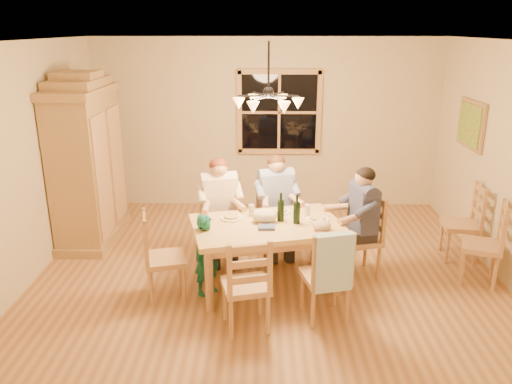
{
  "coord_description": "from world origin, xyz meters",
  "views": [
    {
      "loc": [
        -0.06,
        -5.41,
        2.84
      ],
      "look_at": [
        -0.13,
        0.1,
        1.01
      ],
      "focal_mm": 35.0,
      "sensor_mm": 36.0,
      "label": 1
    }
  ],
  "objects_px": {
    "adult_woman": "(219,197)",
    "chair_far_right": "(276,232)",
    "chair_near_left": "(246,299)",
    "adult_plaid_man": "(276,193)",
    "chair_end_right": "(359,251)",
    "child": "(207,255)",
    "wine_bottle_b": "(297,209)",
    "chandelier": "(268,101)",
    "chair_spare_back": "(459,236)",
    "chair_far_left": "(220,238)",
    "chair_end_left": "(166,271)",
    "dining_table": "(267,232)",
    "chair_near_right": "(324,290)",
    "adult_slate_man": "(362,209)",
    "armoire": "(88,166)",
    "wine_bottle_a": "(281,207)",
    "chair_spare_front": "(479,258)"
  },
  "relations": [
    {
      "from": "chair_far_right",
      "to": "chair_near_right",
      "type": "distance_m",
      "value": 1.55
    },
    {
      "from": "adult_woman",
      "to": "chandelier",
      "type": "bearing_deg",
      "value": 133.09
    },
    {
      "from": "adult_plaid_man",
      "to": "wine_bottle_b",
      "type": "distance_m",
      "value": 0.84
    },
    {
      "from": "adult_slate_man",
      "to": "adult_plaid_man",
      "type": "bearing_deg",
      "value": 46.64
    },
    {
      "from": "chair_near_left",
      "to": "chair_spare_front",
      "type": "xyz_separation_m",
      "value": [
        2.67,
        0.96,
        0.0
      ]
    },
    {
      "from": "dining_table",
      "to": "chair_near_right",
      "type": "xyz_separation_m",
      "value": [
        0.58,
        -0.65,
        -0.35
      ]
    },
    {
      "from": "chair_near_left",
      "to": "adult_plaid_man",
      "type": "distance_m",
      "value": 1.79
    },
    {
      "from": "chair_near_right",
      "to": "adult_slate_man",
      "type": "bearing_deg",
      "value": 46.74
    },
    {
      "from": "chair_end_left",
      "to": "wine_bottle_b",
      "type": "bearing_deg",
      "value": 87.44
    },
    {
      "from": "adult_woman",
      "to": "chair_spare_front",
      "type": "bearing_deg",
      "value": 156.06
    },
    {
      "from": "chandelier",
      "to": "adult_woman",
      "type": "height_order",
      "value": "chandelier"
    },
    {
      "from": "chair_far_left",
      "to": "wine_bottle_b",
      "type": "height_order",
      "value": "wine_bottle_b"
    },
    {
      "from": "chair_far_right",
      "to": "chair_end_left",
      "type": "relative_size",
      "value": 1.0
    },
    {
      "from": "chair_far_right",
      "to": "adult_plaid_man",
      "type": "relative_size",
      "value": 1.13
    },
    {
      "from": "chair_near_right",
      "to": "adult_woman",
      "type": "xyz_separation_m",
      "value": [
        -1.16,
        1.3,
        0.54
      ]
    },
    {
      "from": "adult_plaid_man",
      "to": "dining_table",
      "type": "bearing_deg",
      "value": 67.62
    },
    {
      "from": "chair_near_left",
      "to": "wine_bottle_b",
      "type": "relative_size",
      "value": 3.0
    },
    {
      "from": "chair_near_right",
      "to": "adult_woman",
      "type": "bearing_deg",
      "value": 117.9
    },
    {
      "from": "chair_near_right",
      "to": "wine_bottle_b",
      "type": "height_order",
      "value": "wine_bottle_b"
    },
    {
      "from": "chair_end_right",
      "to": "chair_far_right",
      "type": "bearing_deg",
      "value": 46.64
    },
    {
      "from": "chandelier",
      "to": "chair_end_left",
      "type": "xyz_separation_m",
      "value": [
        -1.11,
        -0.54,
        -1.77
      ]
    },
    {
      "from": "chandelier",
      "to": "chair_end_right",
      "type": "xyz_separation_m",
      "value": [
        1.09,
        0.01,
        -1.77
      ]
    },
    {
      "from": "armoire",
      "to": "chair_far_right",
      "type": "relative_size",
      "value": 2.32
    },
    {
      "from": "chair_end_left",
      "to": "chair_end_right",
      "type": "relative_size",
      "value": 1.0
    },
    {
      "from": "adult_plaid_man",
      "to": "chair_near_left",
      "type": "bearing_deg",
      "value": 64.8
    },
    {
      "from": "child",
      "to": "chair_spare_back",
      "type": "relative_size",
      "value": 0.94
    },
    {
      "from": "chandelier",
      "to": "dining_table",
      "type": "xyz_separation_m",
      "value": [
        -0.01,
        -0.27,
        -1.42
      ]
    },
    {
      "from": "armoire",
      "to": "dining_table",
      "type": "xyz_separation_m",
      "value": [
        2.41,
        -1.32,
        -0.4
      ]
    },
    {
      "from": "chair_far_left",
      "to": "chair_far_right",
      "type": "xyz_separation_m",
      "value": [
        0.7,
        0.17,
        0.0
      ]
    },
    {
      "from": "chair_far_left",
      "to": "chair_near_right",
      "type": "distance_m",
      "value": 1.75
    },
    {
      "from": "dining_table",
      "to": "wine_bottle_b",
      "type": "height_order",
      "value": "wine_bottle_b"
    },
    {
      "from": "chair_end_right",
      "to": "chair_end_left",
      "type": "bearing_deg",
      "value": 90.0
    },
    {
      "from": "chair_end_right",
      "to": "wine_bottle_b",
      "type": "relative_size",
      "value": 3.0
    },
    {
      "from": "chair_far_right",
      "to": "adult_plaid_man",
      "type": "xyz_separation_m",
      "value": [
        -0.0,
        -0.0,
        0.54
      ]
    },
    {
      "from": "chair_far_right",
      "to": "adult_plaid_man",
      "type": "bearing_deg",
      "value": 62.02
    },
    {
      "from": "dining_table",
      "to": "chair_spare_back",
      "type": "relative_size",
      "value": 1.84
    },
    {
      "from": "chandelier",
      "to": "child",
      "type": "bearing_deg",
      "value": -145.24
    },
    {
      "from": "adult_woman",
      "to": "chair_far_right",
      "type": "bearing_deg",
      "value": 180.0
    },
    {
      "from": "chair_end_right",
      "to": "child",
      "type": "height_order",
      "value": "chair_end_right"
    },
    {
      "from": "armoire",
      "to": "chair_end_left",
      "type": "height_order",
      "value": "armoire"
    },
    {
      "from": "chandelier",
      "to": "adult_plaid_man",
      "type": "height_order",
      "value": "chandelier"
    },
    {
      "from": "chair_near_left",
      "to": "child",
      "type": "distance_m",
      "value": 0.81
    },
    {
      "from": "chair_near_left",
      "to": "wine_bottle_b",
      "type": "bearing_deg",
      "value": 44.05
    },
    {
      "from": "chair_far_left",
      "to": "chair_end_left",
      "type": "distance_m",
      "value": 1.06
    },
    {
      "from": "armoire",
      "to": "chair_end_right",
      "type": "bearing_deg",
      "value": -16.51
    },
    {
      "from": "chair_near_right",
      "to": "wine_bottle_b",
      "type": "distance_m",
      "value": 0.95
    },
    {
      "from": "chair_end_left",
      "to": "chair_spare_front",
      "type": "xyz_separation_m",
      "value": [
        3.56,
        0.39,
        0.0
      ]
    },
    {
      "from": "chair_near_right",
      "to": "adult_plaid_man",
      "type": "height_order",
      "value": "adult_plaid_man"
    },
    {
      "from": "adult_plaid_man",
      "to": "wine_bottle_b",
      "type": "height_order",
      "value": "adult_plaid_man"
    },
    {
      "from": "adult_plaid_man",
      "to": "wine_bottle_a",
      "type": "relative_size",
      "value": 2.65
    }
  ]
}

